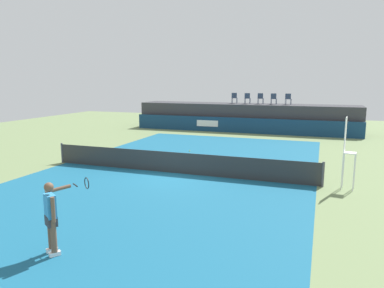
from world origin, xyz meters
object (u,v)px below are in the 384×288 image
object	(u,v)px
spectator_chair_left	(247,98)
net_post_far	(323,174)
spectator_chair_center	(261,98)
tennis_ball	(190,151)
umpire_chair	(347,148)
net_post_near	(62,153)
spectator_chair_right	(274,98)
tennis_player	(52,215)
spectator_chair_far_left	(234,98)
spectator_chair_far_right	(288,98)

from	to	relation	value
spectator_chair_left	net_post_far	bearing A→B (deg)	-68.32
spectator_chair_center	tennis_ball	distance (m)	11.09
umpire_chair	net_post_near	distance (m)	13.24
spectator_chair_left	spectator_chair_right	xyz separation A→B (m)	(2.14, -0.00, 0.00)
spectator_chair_right	net_post_far	xyz separation A→B (m)	(3.92, -15.23, -2.19)
spectator_chair_right	tennis_player	bearing A→B (deg)	-95.14
spectator_chair_far_left	tennis_ball	bearing A→B (deg)	-90.65
net_post_far	tennis_ball	xyz separation A→B (m)	(-7.35, 4.90, -0.46)
spectator_chair_far_right	net_post_near	xyz separation A→B (m)	(-9.61, -15.30, -2.19)
spectator_chair_left	tennis_ball	size ratio (longest dim) A/B	13.06
umpire_chair	spectator_chair_center	bearing A→B (deg)	110.65
spectator_chair_far_left	net_post_near	size ratio (longest dim) A/B	0.89
net_post_far	spectator_chair_far_left	bearing A→B (deg)	114.98
spectator_chair_far_left	net_post_far	bearing A→B (deg)	-65.02
tennis_ball	spectator_chair_right	bearing A→B (deg)	71.67
spectator_chair_right	tennis_ball	distance (m)	11.21
spectator_chair_far_left	tennis_ball	distance (m)	10.94
spectator_chair_right	umpire_chair	size ratio (longest dim) A/B	0.32
umpire_chair	net_post_near	world-z (taller)	umpire_chair
spectator_chair_far_left	spectator_chair_center	xyz separation A→B (m)	(2.22, -0.10, 0.00)
spectator_chair_right	spectator_chair_far_left	bearing A→B (deg)	175.20
spectator_chair_far_left	net_post_near	distance (m)	16.49
umpire_chair	tennis_ball	world-z (taller)	umpire_chair
spectator_chair_left	net_post_near	xyz separation A→B (m)	(-6.34, -15.23, -2.19)
spectator_chair_far_left	net_post_far	world-z (taller)	spectator_chair_far_left
spectator_chair_left	umpire_chair	world-z (taller)	spectator_chair_left
spectator_chair_right	spectator_chair_far_right	bearing A→B (deg)	3.65
spectator_chair_left	net_post_near	bearing A→B (deg)	-112.61
spectator_chair_right	umpire_chair	bearing A→B (deg)	-72.78
spectator_chair_left	umpire_chair	distance (m)	16.72
spectator_chair_center	spectator_chair_far_right	size ratio (longest dim) A/B	1.00
spectator_chair_center	spectator_chair_far_right	xyz separation A→B (m)	(2.22, -0.10, 0.00)
umpire_chair	tennis_player	size ratio (longest dim) A/B	1.56
spectator_chair_right	net_post_far	distance (m)	15.88
spectator_chair_center	tennis_ball	size ratio (longest dim) A/B	13.06
net_post_near	tennis_ball	xyz separation A→B (m)	(5.05, 4.90, -0.46)
spectator_chair_center	net_post_far	bearing A→B (deg)	-72.00
spectator_chair_center	net_post_near	size ratio (longest dim) A/B	0.89
spectator_chair_right	tennis_player	world-z (taller)	spectator_chair_right
spectator_chair_far_left	spectator_chair_far_right	xyz separation A→B (m)	(4.44, -0.20, 0.00)
tennis_player	tennis_ball	bearing A→B (deg)	95.85
tennis_player	tennis_ball	size ratio (longest dim) A/B	26.03
net_post_near	tennis_player	bearing A→B (deg)	-51.61
umpire_chair	tennis_player	world-z (taller)	umpire_chair
spectator_chair_right	umpire_chair	xyz separation A→B (m)	(4.72, -15.21, -1.11)
spectator_chair_right	tennis_ball	size ratio (longest dim) A/B	13.06
spectator_chair_center	net_post_far	xyz separation A→B (m)	(5.00, -15.40, -2.19)
tennis_ball	tennis_player	bearing A→B (deg)	-84.15
spectator_chair_far_right	net_post_near	size ratio (longest dim) A/B	0.89
spectator_chair_left	spectator_chair_right	world-z (taller)	same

